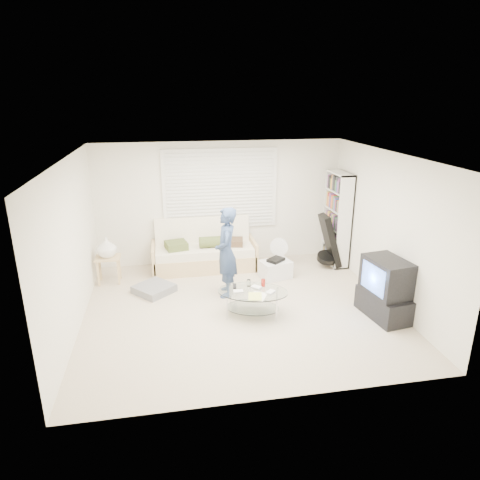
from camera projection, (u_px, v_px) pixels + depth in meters
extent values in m
plane|color=#B4A38C|center=(240.00, 309.00, 7.07)|extent=(5.00, 5.00, 0.00)
cube|color=white|center=(220.00, 203.00, 8.76)|extent=(5.00, 0.02, 2.50)
cube|color=white|center=(277.00, 303.00, 4.57)|extent=(5.00, 0.02, 2.50)
cube|color=white|center=(72.00, 247.00, 6.25)|extent=(0.02, 4.50, 2.50)
cube|color=white|center=(388.00, 229.00, 7.09)|extent=(0.02, 4.50, 2.50)
cube|color=white|center=(240.00, 156.00, 6.26)|extent=(5.00, 4.50, 0.02)
cube|color=white|center=(220.00, 189.00, 8.64)|extent=(2.32, 0.06, 1.62)
cube|color=black|center=(220.00, 189.00, 8.62)|extent=(2.20, 0.01, 1.50)
cube|color=silver|center=(221.00, 189.00, 8.60)|extent=(2.16, 0.04, 1.50)
cube|color=silver|center=(220.00, 189.00, 8.62)|extent=(2.32, 0.08, 1.62)
cube|color=tan|center=(205.00, 261.00, 8.66)|extent=(2.00, 0.80, 0.32)
cube|color=#F5E8CD|center=(204.00, 250.00, 8.56)|extent=(1.92, 0.74, 0.16)
cube|color=#F5E8CD|center=(202.00, 231.00, 8.78)|extent=(1.92, 0.22, 0.61)
cube|color=tan|center=(154.00, 259.00, 8.45)|extent=(0.06, 0.80, 0.56)
cube|color=tan|center=(253.00, 252.00, 8.79)|extent=(0.06, 0.80, 0.56)
cube|color=#474D24|center=(176.00, 245.00, 8.39)|extent=(0.48, 0.48, 0.14)
cylinder|color=#474D24|center=(212.00, 242.00, 8.47)|extent=(0.50, 0.22, 0.22)
cube|color=#413220|center=(234.00, 242.00, 8.62)|extent=(0.42, 0.42, 0.12)
cube|color=slate|center=(154.00, 289.00, 7.64)|extent=(0.83, 0.83, 0.13)
cube|color=tan|center=(108.00, 258.00, 7.91)|extent=(0.45, 0.36, 0.04)
cube|color=tan|center=(98.00, 274.00, 7.84)|extent=(0.04, 0.04, 0.49)
cube|color=tan|center=(118.00, 272.00, 7.90)|extent=(0.04, 0.04, 0.49)
cube|color=tan|center=(100.00, 268.00, 8.09)|extent=(0.04, 0.04, 0.49)
cube|color=tan|center=(120.00, 267.00, 8.15)|extent=(0.04, 0.04, 0.49)
imported|color=white|center=(107.00, 247.00, 7.85)|extent=(0.36, 0.36, 0.38)
cube|color=white|center=(337.00, 219.00, 8.72)|extent=(0.30, 0.80, 1.91)
cube|color=black|center=(330.00, 241.00, 8.59)|extent=(0.44, 0.40, 1.09)
cylinder|color=black|center=(327.00, 258.00, 8.70)|extent=(0.40, 0.41, 0.22)
cylinder|color=white|center=(278.00, 266.00, 8.82)|extent=(0.25, 0.25, 0.03)
cylinder|color=white|center=(278.00, 258.00, 8.76)|extent=(0.03, 0.03, 0.32)
cylinder|color=white|center=(278.00, 246.00, 8.68)|extent=(0.38, 0.23, 0.37)
cylinder|color=white|center=(278.00, 246.00, 8.68)|extent=(0.11, 0.09, 0.10)
cube|color=white|center=(276.00, 269.00, 8.23)|extent=(0.64, 0.51, 0.34)
cube|color=black|center=(276.00, 260.00, 8.17)|extent=(0.38, 0.37, 0.06)
cube|color=black|center=(383.00, 305.00, 6.78)|extent=(0.60, 0.95, 0.40)
cube|color=black|center=(387.00, 277.00, 6.62)|extent=(0.60, 0.81, 0.58)
cube|color=#567EE0|center=(373.00, 279.00, 6.55)|extent=(0.10, 0.57, 0.44)
ellipsoid|color=silver|center=(253.00, 292.00, 6.76)|extent=(1.27, 0.99, 0.02)
ellipsoid|color=silver|center=(253.00, 308.00, 6.85)|extent=(0.97, 0.76, 0.01)
cylinder|color=silver|center=(227.00, 309.00, 6.66)|extent=(0.03, 0.03, 0.39)
cylinder|color=silver|center=(276.00, 312.00, 6.58)|extent=(0.03, 0.03, 0.39)
cylinder|color=silver|center=(231.00, 296.00, 7.07)|extent=(0.03, 0.03, 0.39)
cylinder|color=silver|center=(277.00, 299.00, 7.00)|extent=(0.03, 0.03, 0.39)
cube|color=white|center=(238.00, 292.00, 6.70)|extent=(0.15, 0.10, 0.04)
cube|color=white|center=(256.00, 287.00, 6.84)|extent=(0.18, 0.18, 0.04)
cube|color=white|center=(271.00, 292.00, 6.67)|extent=(0.18, 0.18, 0.04)
cylinder|color=silver|center=(249.00, 283.00, 6.92)|extent=(0.06, 0.06, 0.11)
cylinder|color=red|center=(263.00, 283.00, 6.91)|extent=(0.07, 0.07, 0.12)
cube|color=black|center=(235.00, 286.00, 6.90)|extent=(0.07, 0.18, 0.02)
cube|color=white|center=(258.00, 296.00, 6.57)|extent=(0.34, 0.37, 0.01)
cube|color=#D9E360|center=(255.00, 296.00, 6.56)|extent=(0.25, 0.31, 0.01)
imported|color=navy|center=(226.00, 252.00, 7.33)|extent=(0.46, 0.63, 1.58)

